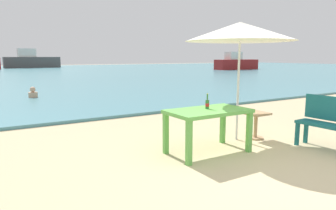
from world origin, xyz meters
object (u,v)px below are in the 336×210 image
patio_umbrella (240,32)px  boat_tanker (31,61)px  bench_teal_center (334,121)px  side_table_wood (256,121)px  swimmer_person (33,93)px  picnic_table_green (208,116)px  boat_sailboat (236,63)px  beer_bottle_amber (207,103)px

patio_umbrella → boat_tanker: boat_tanker is taller
bench_teal_center → boat_tanker: (1.29, 44.52, 0.49)m
side_table_wood → swimmer_person: size_ratio=1.32×
bench_teal_center → picnic_table_green: bearing=151.6°
picnic_table_green → bench_teal_center: bench_teal_center is taller
picnic_table_green → side_table_wood: picnic_table_green is taller
side_table_wood → boat_sailboat: 32.35m
side_table_wood → bench_teal_center: (0.54, -1.28, 0.19)m
patio_umbrella → boat_tanker: bearing=87.1°
side_table_wood → picnic_table_green: bearing=-171.0°
patio_umbrella → side_table_wood: size_ratio=4.26×
patio_umbrella → bench_teal_center: size_ratio=1.90×
bench_teal_center → swimmer_person: bearing=109.5°
picnic_table_green → swimmer_person: size_ratio=3.41×
beer_bottle_amber → patio_umbrella: (1.02, 0.31, 1.26)m
bench_teal_center → swimmer_person: bench_teal_center is taller
beer_bottle_amber → boat_sailboat: bearing=45.3°
side_table_wood → swimmer_person: side_table_wood is taller
bench_teal_center → boat_tanker: bearing=88.3°
side_table_wood → swimmer_person: 9.10m
patio_umbrella → bench_teal_center: (0.91, -1.43, -1.58)m
boat_tanker → bench_teal_center: bearing=-91.7°
patio_umbrella → bench_teal_center: 2.32m
boat_sailboat → swimmer_person: bearing=-149.1°
patio_umbrella → swimmer_person: size_ratio=5.61×
patio_umbrella → boat_sailboat: (22.50, 23.45, -1.28)m
side_table_wood → bench_teal_center: 1.40m
bench_teal_center → boat_sailboat: (21.59, 24.88, 0.30)m
side_table_wood → boat_sailboat: size_ratio=0.09×
picnic_table_green → bench_teal_center: 2.23m
beer_bottle_amber → bench_teal_center: bearing=-30.1°
picnic_table_green → boat_sailboat: (23.55, 23.82, 0.19)m
picnic_table_green → patio_umbrella: bearing=19.8°
patio_umbrella → swimmer_person: (-2.58, 8.45, -1.88)m
picnic_table_green → side_table_wood: 1.46m
bench_teal_center → patio_umbrella: bearing=122.5°
beer_bottle_amber → swimmer_person: 8.93m
bench_teal_center → boat_tanker: 44.54m
beer_bottle_amber → boat_tanker: size_ratio=0.04×
bench_teal_center → side_table_wood: bearing=112.8°
beer_bottle_amber → side_table_wood: (1.39, 0.16, -0.50)m
bench_teal_center → boat_sailboat: bearing=49.0°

